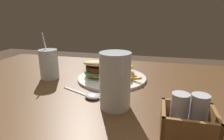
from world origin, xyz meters
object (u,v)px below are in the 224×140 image
(condiment_caddy, at_px, (188,122))
(spoon, at_px, (90,96))
(juice_glass, at_px, (49,66))
(beer_glass, at_px, (115,83))
(meal_plate_near, at_px, (106,73))

(condiment_caddy, bearing_deg, spoon, -26.99)
(juice_glass, relative_size, spoon, 1.16)
(beer_glass, height_order, juice_glass, juice_glass)
(meal_plate_near, distance_m, juice_glass, 0.25)
(beer_glass, height_order, spoon, beer_glass)
(spoon, bearing_deg, condiment_caddy, -2.97)
(beer_glass, bearing_deg, meal_plate_near, -67.42)
(juice_glass, relative_size, condiment_caddy, 1.69)
(meal_plate_near, xyz_separation_m, beer_glass, (-0.10, 0.23, 0.05))
(beer_glass, distance_m, condiment_caddy, 0.22)
(spoon, height_order, condiment_caddy, condiment_caddy)
(meal_plate_near, distance_m, beer_glass, 0.26)
(meal_plate_near, bearing_deg, spoon, 90.47)
(spoon, bearing_deg, meal_plate_near, 114.49)
(juice_glass, bearing_deg, beer_glass, 151.38)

